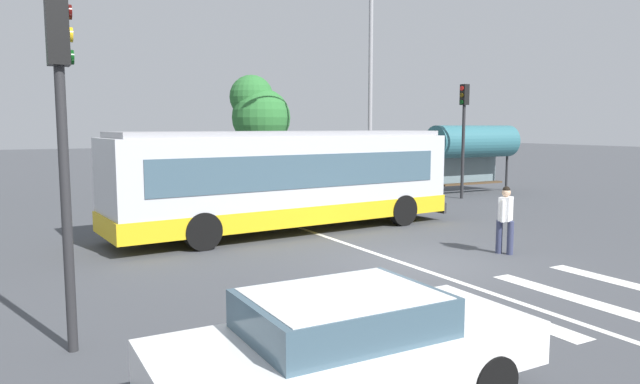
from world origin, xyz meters
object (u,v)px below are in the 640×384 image
(traffic_light_far_corner, at_px, (464,123))
(foreground_sedan, at_px, (347,342))
(pedestrian_crossing_street, at_px, (505,216))
(bus_stop_shelter, at_px, (473,143))
(parked_car_charcoal, at_px, (230,180))
(twin_arm_street_lamp, at_px, (371,61))
(city_transit_bus, at_px, (288,180))
(parked_car_silver, at_px, (170,182))
(traffic_light_near_corner, at_px, (62,120))
(background_tree_right, at_px, (258,112))
(parked_car_champagne, at_px, (286,178))

(traffic_light_far_corner, bearing_deg, foreground_sedan, -136.35)
(pedestrian_crossing_street, bearing_deg, bus_stop_shelter, 49.69)
(foreground_sedan, bearing_deg, pedestrian_crossing_street, 32.39)
(parked_car_charcoal, xyz_separation_m, twin_arm_street_lamp, (6.17, -2.21, 5.45))
(foreground_sedan, distance_m, parked_car_charcoal, 20.34)
(traffic_light_far_corner, bearing_deg, twin_arm_street_lamp, 127.90)
(parked_car_charcoal, height_order, twin_arm_street_lamp, twin_arm_street_lamp)
(foreground_sedan, bearing_deg, parked_car_charcoal, 73.67)
(city_transit_bus, xyz_separation_m, parked_car_silver, (-1.19, 9.45, -0.82))
(bus_stop_shelter, bearing_deg, traffic_light_near_corner, -147.74)
(pedestrian_crossing_street, distance_m, parked_car_charcoal, 14.79)
(background_tree_right, bearing_deg, twin_arm_street_lamp, -68.30)
(city_transit_bus, relative_size, bus_stop_shelter, 2.33)
(parked_car_silver, relative_size, traffic_light_far_corner, 0.90)
(traffic_light_far_corner, bearing_deg, pedestrian_crossing_street, -127.42)
(bus_stop_shelter, relative_size, background_tree_right, 0.79)
(twin_arm_street_lamp, bearing_deg, parked_car_charcoal, 160.30)
(foreground_sedan, xyz_separation_m, parked_car_silver, (3.05, 19.81, 0.00))
(foreground_sedan, relative_size, parked_car_charcoal, 1.00)
(parked_car_charcoal, bearing_deg, traffic_light_near_corner, -117.07)
(parked_car_champagne, distance_m, traffic_light_near_corner, 19.48)
(city_transit_bus, relative_size, background_tree_right, 1.84)
(traffic_light_near_corner, relative_size, bus_stop_shelter, 1.04)
(parked_car_silver, bearing_deg, parked_car_champagne, -6.56)
(parked_car_silver, bearing_deg, parked_car_charcoal, -6.30)
(foreground_sedan, xyz_separation_m, parked_car_charcoal, (5.72, 19.52, 0.00))
(traffic_light_near_corner, height_order, traffic_light_far_corner, traffic_light_far_corner)
(parked_car_charcoal, relative_size, parked_car_champagne, 0.99)
(parked_car_champagne, distance_m, background_tree_right, 6.03)
(parked_car_champagne, height_order, traffic_light_near_corner, traffic_light_near_corner)
(parked_car_charcoal, relative_size, background_tree_right, 0.75)
(parked_car_champagne, bearing_deg, twin_arm_street_lamp, -28.41)
(traffic_light_near_corner, distance_m, bus_stop_shelter, 22.66)
(parked_car_silver, height_order, traffic_light_near_corner, traffic_light_near_corner)
(pedestrian_crossing_street, relative_size, background_tree_right, 0.29)
(traffic_light_near_corner, xyz_separation_m, bus_stop_shelter, (19.15, 12.08, -0.87))
(foreground_sedan, distance_m, bus_stop_shelter, 22.67)
(traffic_light_near_corner, bearing_deg, parked_car_charcoal, 62.93)
(bus_stop_shelter, distance_m, background_tree_right, 11.67)
(parked_car_champagne, bearing_deg, city_transit_bus, -115.20)
(pedestrian_crossing_street, distance_m, background_tree_right, 19.68)
(parked_car_charcoal, height_order, parked_car_champagne, same)
(parked_car_champagne, relative_size, bus_stop_shelter, 0.96)
(traffic_light_near_corner, distance_m, background_tree_right, 24.00)
(background_tree_right, bearing_deg, bus_stop_shelter, -49.97)
(parked_car_silver, bearing_deg, pedestrian_crossing_street, -72.95)
(parked_car_silver, height_order, parked_car_champagne, same)
(bus_stop_shelter, bearing_deg, parked_car_champagne, 154.97)
(foreground_sedan, height_order, twin_arm_street_lamp, twin_arm_street_lamp)
(parked_car_silver, distance_m, bus_stop_shelter, 14.32)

